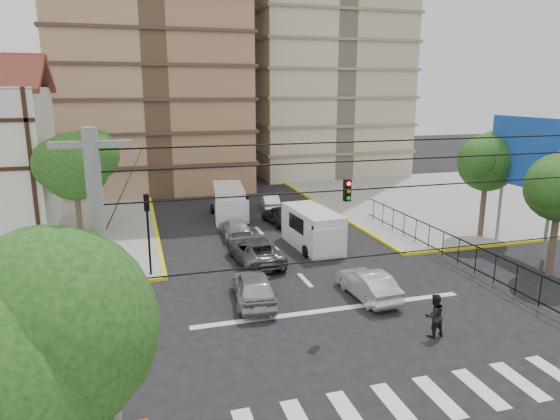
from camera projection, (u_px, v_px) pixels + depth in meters
name	position (u px, v px, depth m)	size (l,w,h in m)	color
ground	(343.00, 321.00, 21.71)	(160.00, 160.00, 0.00)	black
sidewalk_ne	(457.00, 199.00, 45.85)	(26.00, 26.00, 0.15)	gray
crosswalk_stripes	(417.00, 401.00, 16.11)	(12.00, 2.40, 0.01)	silver
stop_line	(332.00, 309.00, 22.83)	(13.00, 0.40, 0.01)	silver
park_fence	(457.00, 267.00, 28.38)	(0.10, 22.50, 1.66)	black
billboard	(528.00, 155.00, 29.88)	(0.36, 6.20, 8.10)	slate
tree_park_c	(488.00, 160.00, 32.74)	(4.65, 3.80, 7.25)	#473828
tree_tudor	(76.00, 163.00, 32.15)	(5.39, 4.40, 7.43)	#473828
traffic_light_nw	(148.00, 221.00, 26.11)	(0.28, 0.22, 4.40)	black
traffic_light_hanging	(370.00, 198.00, 18.43)	(18.00, 9.12, 0.92)	black
utility_pole_sw	(109.00, 354.00, 9.73)	(1.40, 0.28, 9.00)	slate
van_right_lane	(314.00, 230.00, 31.33)	(2.51, 5.63, 2.48)	silver
van_left_lane	(229.00, 203.00, 38.73)	(2.89, 5.86, 2.53)	silver
car_silver_front_left	(254.00, 287.00, 23.46)	(1.82, 4.52, 1.54)	#A8A7AC
car_white_front_right	(368.00, 284.00, 24.01)	(1.46, 4.20, 1.38)	silver
car_grey_mid_left	(255.00, 251.00, 28.88)	(2.43, 5.27, 1.47)	#525459
car_silver_rear_left	(236.00, 228.00, 33.89)	(1.81, 4.45, 1.29)	#B2B2B6
car_darkgrey_mid_right	(280.00, 215.00, 37.20)	(1.69, 4.20, 1.43)	#232325
car_white_rear_right	(270.00, 202.00, 42.08)	(1.29, 3.71, 1.22)	white
pedestrian_crosswalk	(434.00, 315.00, 20.16)	(0.89, 0.69, 1.82)	black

